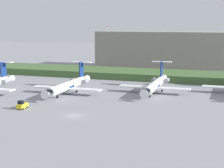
{
  "coord_description": "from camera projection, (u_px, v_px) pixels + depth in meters",
  "views": [
    {
      "loc": [
        35.22,
        -77.15,
        22.56
      ],
      "look_at": [
        0.0,
        29.12,
        3.0
      ],
      "focal_mm": 57.55,
      "sensor_mm": 36.0,
      "label": 1
    }
  ],
  "objects": [
    {
      "name": "baggage_tug",
      "position": [
        22.0,
        105.0,
        93.69
      ],
      "size": [
        1.72,
        3.2,
        2.3
      ],
      "color": "yellow",
      "rests_on": "ground"
    },
    {
      "name": "regional_jet_third",
      "position": [
        69.0,
        85.0,
        114.1
      ],
      "size": [
        22.81,
        31.0,
        9.0
      ],
      "color": "white",
      "rests_on": "ground"
    },
    {
      "name": "distant_hangar",
      "position": [
        163.0,
        50.0,
        172.24
      ],
      "size": [
        61.97,
        21.71,
        17.88
      ],
      "primitive_type": "cube",
      "color": "gray",
      "rests_on": "ground"
    },
    {
      "name": "ground_plane",
      "position": [
        113.0,
        93.0,
        114.99
      ],
      "size": [
        500.0,
        500.0,
        0.0
      ],
      "primitive_type": "plane",
      "color": "gray"
    },
    {
      "name": "grass_berm",
      "position": [
        139.0,
        74.0,
        146.2
      ],
      "size": [
        320.0,
        20.0,
        2.72
      ],
      "primitive_type": "cube",
      "color": "#426033",
      "rests_on": "ground"
    },
    {
      "name": "regional_jet_fourth",
      "position": [
        155.0,
        85.0,
        115.3
      ],
      "size": [
        22.81,
        31.0,
        9.0
      ],
      "color": "white",
      "rests_on": "ground"
    },
    {
      "name": "antenna_mast",
      "position": [
        107.0,
        51.0,
        170.42
      ],
      "size": [
        4.4,
        0.5,
        20.57
      ],
      "color": "#B2B2B7",
      "rests_on": "ground"
    }
  ]
}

